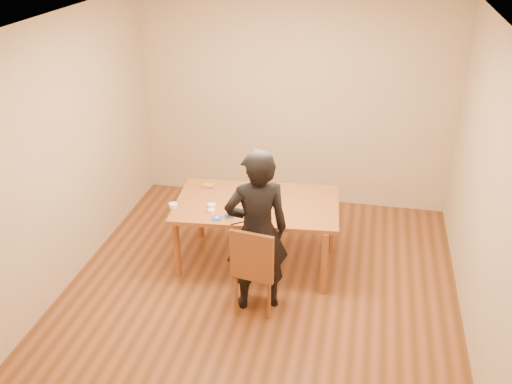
% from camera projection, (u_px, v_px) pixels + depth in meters
% --- Properties ---
extents(room_shell, '(4.00, 4.50, 2.70)m').
position_uv_depth(room_shell, '(266.00, 161.00, 5.52)').
color(room_shell, '#5C3417').
rests_on(room_shell, ground).
extents(dining_table, '(1.80, 1.17, 0.04)m').
position_uv_depth(dining_table, '(257.00, 204.00, 6.05)').
color(dining_table, brown).
rests_on(dining_table, floor).
extents(dining_chair, '(0.43, 0.43, 0.04)m').
position_uv_depth(dining_chair, '(256.00, 268.00, 5.47)').
color(dining_chair, brown).
rests_on(dining_chair, floor).
extents(cake_plate, '(0.26, 0.26, 0.02)m').
position_uv_depth(cake_plate, '(258.00, 200.00, 6.07)').
color(cake_plate, '#BB2C0C').
rests_on(cake_plate, dining_table).
extents(cake, '(0.22, 0.22, 0.07)m').
position_uv_depth(cake, '(258.00, 196.00, 6.05)').
color(cake, white).
rests_on(cake, cake_plate).
extents(frosting_dome, '(0.22, 0.22, 0.03)m').
position_uv_depth(frosting_dome, '(258.00, 192.00, 6.03)').
color(frosting_dome, white).
rests_on(frosting_dome, cake).
extents(frosting_tub, '(0.09, 0.09, 0.08)m').
position_uv_depth(frosting_tub, '(230.00, 215.00, 5.73)').
color(frosting_tub, white).
rests_on(frosting_tub, dining_table).
extents(frosting_lid, '(0.11, 0.11, 0.01)m').
position_uv_depth(frosting_lid, '(217.00, 218.00, 5.73)').
color(frosting_lid, '#1A47AC').
rests_on(frosting_lid, dining_table).
extents(frosting_dollop, '(0.04, 0.04, 0.02)m').
position_uv_depth(frosting_dollop, '(217.00, 217.00, 5.72)').
color(frosting_dollop, white).
rests_on(frosting_dollop, frosting_lid).
extents(ramekin_green, '(0.08, 0.08, 0.04)m').
position_uv_depth(ramekin_green, '(211.00, 211.00, 5.84)').
color(ramekin_green, white).
rests_on(ramekin_green, dining_table).
extents(ramekin_yellow, '(0.09, 0.09, 0.04)m').
position_uv_depth(ramekin_yellow, '(211.00, 206.00, 5.93)').
color(ramekin_yellow, white).
rests_on(ramekin_yellow, dining_table).
extents(ramekin_multi, '(0.09, 0.09, 0.04)m').
position_uv_depth(ramekin_multi, '(173.00, 205.00, 5.94)').
color(ramekin_multi, white).
rests_on(ramekin_multi, dining_table).
extents(candy_box_pink, '(0.12, 0.07, 0.02)m').
position_uv_depth(candy_box_pink, '(208.00, 187.00, 6.36)').
color(candy_box_pink, '#D33185').
rests_on(candy_box_pink, dining_table).
extents(candy_box_green, '(0.13, 0.07, 0.02)m').
position_uv_depth(candy_box_green, '(208.00, 185.00, 6.35)').
color(candy_box_green, green).
rests_on(candy_box_green, candy_box_pink).
extents(spatula, '(0.14, 0.11, 0.01)m').
position_uv_depth(spatula, '(238.00, 223.00, 5.65)').
color(spatula, black).
rests_on(spatula, dining_table).
extents(person, '(0.71, 0.59, 1.67)m').
position_uv_depth(person, '(257.00, 232.00, 5.34)').
color(person, black).
rests_on(person, floor).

